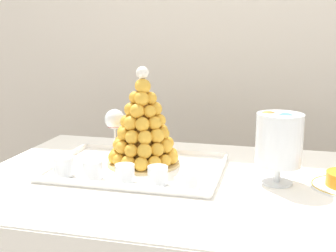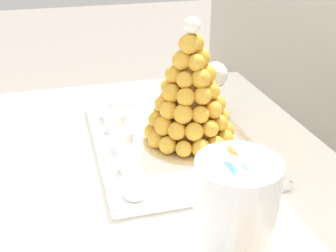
{
  "view_description": "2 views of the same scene",
  "coord_description": "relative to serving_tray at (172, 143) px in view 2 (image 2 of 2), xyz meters",
  "views": [
    {
      "loc": [
        0.15,
        -1.26,
        1.2
      ],
      "look_at": [
        -0.15,
        -0.06,
        0.93
      ],
      "focal_mm": 46.48,
      "sensor_mm": 36.0,
      "label": 1
    },
    {
      "loc": [
        0.68,
        -0.23,
        1.31
      ],
      "look_at": [
        -0.13,
        -0.01,
        0.89
      ],
      "focal_mm": 46.16,
      "sensor_mm": 36.0,
      "label": 2
    }
  ],
  "objects": [
    {
      "name": "buffet_table",
      "position": [
        0.28,
        -0.04,
        -0.1
      ],
      "size": [
        1.53,
        0.88,
        0.75
      ],
      "color": "brown",
      "rests_on": "ground_plane"
    },
    {
      "name": "serving_tray",
      "position": [
        0.0,
        0.0,
        0.0
      ],
      "size": [
        0.55,
        0.4,
        0.02
      ],
      "color": "white",
      "rests_on": "buffet_table"
    },
    {
      "name": "croquembouche",
      "position": [
        0.01,
        0.04,
        0.13
      ],
      "size": [
        0.25,
        0.25,
        0.33
      ],
      "color": "tan",
      "rests_on": "serving_tray"
    },
    {
      "name": "dessert_cup_left",
      "position": [
        -0.2,
        -0.13,
        0.03
      ],
      "size": [
        0.06,
        0.06,
        0.06
      ],
      "color": "silver",
      "rests_on": "serving_tray"
    },
    {
      "name": "dessert_cup_mid_left",
      "position": [
        -0.1,
        -0.13,
        0.03
      ],
      "size": [
        0.06,
        0.06,
        0.06
      ],
      "color": "silver",
      "rests_on": "serving_tray"
    },
    {
      "name": "dessert_cup_centre",
      "position": [
        0.01,
        -0.13,
        0.03
      ],
      "size": [
        0.06,
        0.06,
        0.05
      ],
      "color": "silver",
      "rests_on": "serving_tray"
    },
    {
      "name": "dessert_cup_mid_right",
      "position": [
        0.11,
        -0.13,
        0.03
      ],
      "size": [
        0.06,
        0.06,
        0.05
      ],
      "color": "silver",
      "rests_on": "serving_tray"
    },
    {
      "name": "dessert_cup_right",
      "position": [
        0.21,
        -0.14,
        0.02
      ],
      "size": [
        0.05,
        0.05,
        0.05
      ],
      "color": "silver",
      "rests_on": "serving_tray"
    },
    {
      "name": "macaron_goblet",
      "position": [
        0.45,
        -0.02,
        0.13
      ],
      "size": [
        0.14,
        0.14,
        0.22
      ],
      "color": "white",
      "rests_on": "buffet_table"
    },
    {
      "name": "wine_glass",
      "position": [
        -0.14,
        0.17,
        0.12
      ],
      "size": [
        0.07,
        0.07,
        0.17
      ],
      "color": "silver",
      "rests_on": "buffet_table"
    }
  ]
}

